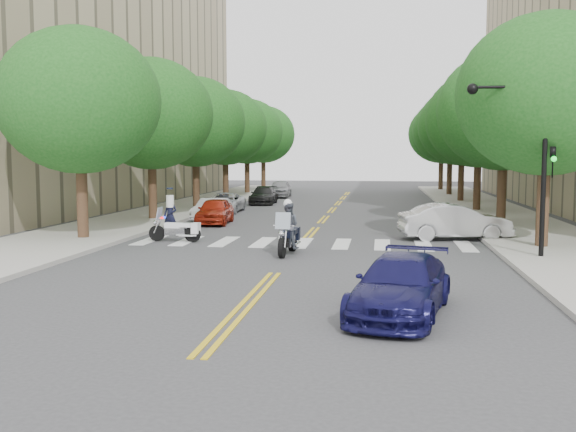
% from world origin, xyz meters
% --- Properties ---
extents(ground, '(140.00, 140.00, 0.00)m').
position_xyz_m(ground, '(0.00, 0.00, 0.00)').
color(ground, '#38383A').
rests_on(ground, ground).
extents(sidewalk_left, '(5.00, 60.00, 0.15)m').
position_xyz_m(sidewalk_left, '(-9.50, 22.00, 0.07)').
color(sidewalk_left, '#9E9991').
rests_on(sidewalk_left, ground).
extents(sidewalk_right, '(5.00, 60.00, 0.15)m').
position_xyz_m(sidewalk_right, '(9.50, 22.00, 0.07)').
color(sidewalk_right, '#9E9991').
rests_on(sidewalk_right, ground).
extents(tree_l_0, '(6.40, 6.40, 8.45)m').
position_xyz_m(tree_l_0, '(-8.80, 6.00, 5.55)').
color(tree_l_0, '#382316').
rests_on(tree_l_0, ground).
extents(tree_l_1, '(6.40, 6.40, 8.45)m').
position_xyz_m(tree_l_1, '(-8.80, 14.00, 5.55)').
color(tree_l_1, '#382316').
rests_on(tree_l_1, ground).
extents(tree_l_2, '(6.40, 6.40, 8.45)m').
position_xyz_m(tree_l_2, '(-8.80, 22.00, 5.55)').
color(tree_l_2, '#382316').
rests_on(tree_l_2, ground).
extents(tree_l_3, '(6.40, 6.40, 8.45)m').
position_xyz_m(tree_l_3, '(-8.80, 30.00, 5.55)').
color(tree_l_3, '#382316').
rests_on(tree_l_3, ground).
extents(tree_l_4, '(6.40, 6.40, 8.45)m').
position_xyz_m(tree_l_4, '(-8.80, 38.00, 5.55)').
color(tree_l_4, '#382316').
rests_on(tree_l_4, ground).
extents(tree_l_5, '(6.40, 6.40, 8.45)m').
position_xyz_m(tree_l_5, '(-8.80, 46.00, 5.55)').
color(tree_l_5, '#382316').
rests_on(tree_l_5, ground).
extents(tree_r_0, '(6.40, 6.40, 8.45)m').
position_xyz_m(tree_r_0, '(8.80, 6.00, 5.55)').
color(tree_r_0, '#382316').
rests_on(tree_r_0, ground).
extents(tree_r_1, '(6.40, 6.40, 8.45)m').
position_xyz_m(tree_r_1, '(8.80, 14.00, 5.55)').
color(tree_r_1, '#382316').
rests_on(tree_r_1, ground).
extents(tree_r_2, '(6.40, 6.40, 8.45)m').
position_xyz_m(tree_r_2, '(8.80, 22.00, 5.55)').
color(tree_r_2, '#382316').
rests_on(tree_r_2, ground).
extents(tree_r_3, '(6.40, 6.40, 8.45)m').
position_xyz_m(tree_r_3, '(8.80, 30.00, 5.55)').
color(tree_r_3, '#382316').
rests_on(tree_r_3, ground).
extents(tree_r_4, '(6.40, 6.40, 8.45)m').
position_xyz_m(tree_r_4, '(8.80, 38.00, 5.55)').
color(tree_r_4, '#382316').
rests_on(tree_r_4, ground).
extents(tree_r_5, '(6.40, 6.40, 8.45)m').
position_xyz_m(tree_r_5, '(8.80, 46.00, 5.55)').
color(tree_r_5, '#382316').
rests_on(tree_r_5, ground).
extents(traffic_signal_pole, '(2.82, 0.42, 6.00)m').
position_xyz_m(traffic_signal_pole, '(7.72, 3.50, 3.72)').
color(traffic_signal_pole, black).
rests_on(traffic_signal_pole, ground).
extents(motorcycle_police, '(0.84, 2.36, 1.92)m').
position_xyz_m(motorcycle_police, '(-0.15, 3.69, 0.85)').
color(motorcycle_police, black).
rests_on(motorcycle_police, ground).
extents(motorcycle_parked, '(2.13, 0.52, 1.38)m').
position_xyz_m(motorcycle_parked, '(-4.89, 6.24, 0.48)').
color(motorcycle_parked, black).
rests_on(motorcycle_parked, ground).
extents(officer_standing, '(0.66, 0.50, 1.64)m').
position_xyz_m(officer_standing, '(-6.00, 8.50, 0.82)').
color(officer_standing, black).
rests_on(officer_standing, ground).
extents(convertible, '(4.66, 2.36, 1.47)m').
position_xyz_m(convertible, '(6.01, 8.50, 0.73)').
color(convertible, silver).
rests_on(convertible, ground).
extents(sedan_blue, '(2.65, 4.61, 1.26)m').
position_xyz_m(sedan_blue, '(3.46, -4.41, 0.63)').
color(sedan_blue, '#110F41').
rests_on(sedan_blue, ground).
extents(parked_car_a, '(1.80, 3.91, 1.30)m').
position_xyz_m(parked_car_a, '(-5.20, 13.00, 0.65)').
color(parked_car_a, '#A42411').
rests_on(parked_car_a, ground).
extents(parked_car_b, '(1.48, 3.65, 1.18)m').
position_xyz_m(parked_car_b, '(-5.76, 14.50, 0.59)').
color(parked_car_b, silver).
rests_on(parked_car_b, ground).
extents(parked_car_c, '(2.08, 4.30, 1.18)m').
position_xyz_m(parked_car_c, '(-6.30, 19.50, 0.59)').
color(parked_car_c, '#B1B3B9').
rests_on(parked_car_c, ground).
extents(parked_car_d, '(1.93, 4.31, 1.23)m').
position_xyz_m(parked_car_d, '(-5.20, 26.50, 0.61)').
color(parked_car_d, black).
rests_on(parked_car_d, ground).
extents(parked_car_e, '(1.88, 4.24, 1.42)m').
position_xyz_m(parked_car_e, '(-5.20, 34.00, 0.71)').
color(parked_car_e, gray).
rests_on(parked_car_e, ground).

